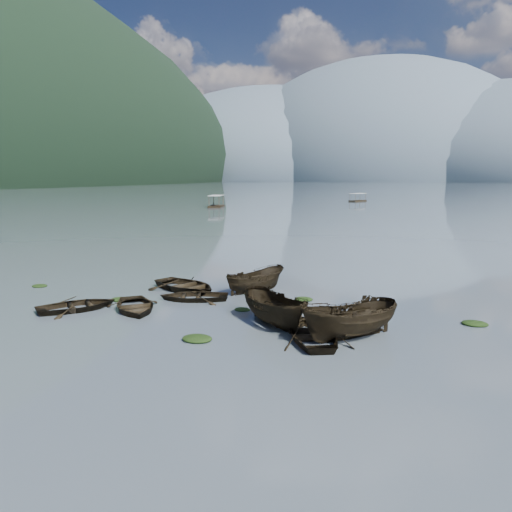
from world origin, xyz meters
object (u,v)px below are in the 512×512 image
(rowboat_3, at_px, (313,339))
(pontoon_centre, at_px, (358,201))
(rowboat_0, at_px, (135,311))
(pontoon_left, at_px, (216,207))

(rowboat_3, xyz_separation_m, pontoon_centre, (-12.56, 122.05, 0.00))
(rowboat_3, bearing_deg, rowboat_0, -32.39)
(rowboat_3, xyz_separation_m, pontoon_left, (-39.81, 84.79, 0.00))
(rowboat_0, bearing_deg, pontoon_left, 71.86)
(pontoon_centre, bearing_deg, rowboat_0, -61.06)
(rowboat_0, height_order, rowboat_3, rowboat_3)
(rowboat_0, height_order, pontoon_left, pontoon_left)
(pontoon_left, distance_m, pontoon_centre, 46.16)
(rowboat_3, relative_size, pontoon_centre, 0.74)
(rowboat_0, height_order, pontoon_centre, pontoon_centre)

